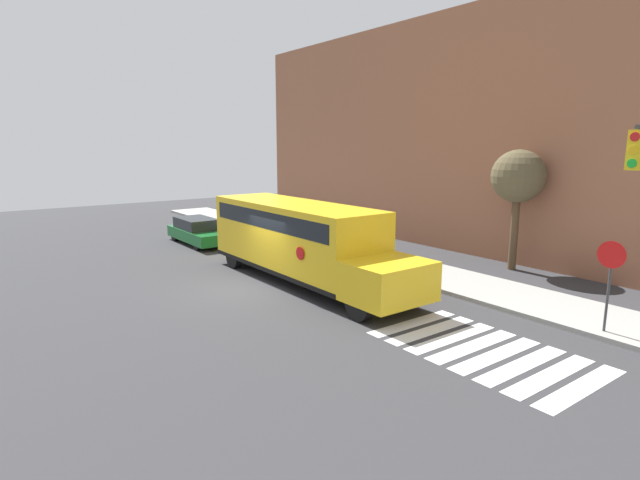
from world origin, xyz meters
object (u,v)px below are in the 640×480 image
(stop_sign, at_px, (610,273))
(school_bus, at_px, (300,237))
(tree_near_sidewalk, at_px, (518,178))
(parked_car, at_px, (198,231))

(stop_sign, bearing_deg, school_bus, -160.04)
(tree_near_sidewalk, bearing_deg, parked_car, -147.23)
(tree_near_sidewalk, bearing_deg, stop_sign, -38.92)
(school_bus, xyz_separation_m, parked_car, (-9.26, -0.22, -1.03))
(parked_car, height_order, stop_sign, stop_sign)
(parked_car, bearing_deg, school_bus, 1.34)
(school_bus, distance_m, parked_car, 9.32)
(school_bus, relative_size, parked_car, 2.26)
(school_bus, bearing_deg, tree_near_sidewalk, 65.36)
(school_bus, height_order, stop_sign, school_bus)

